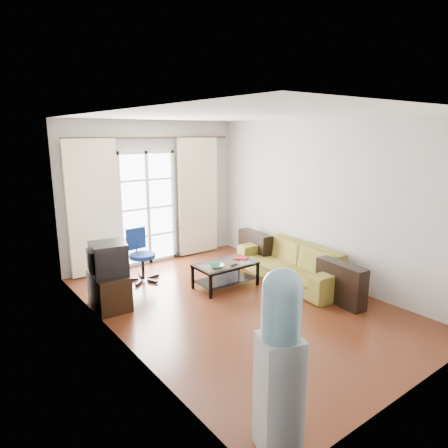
# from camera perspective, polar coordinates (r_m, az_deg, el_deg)

# --- Properties ---
(floor) EXTENTS (5.20, 5.20, 0.00)m
(floor) POSITION_cam_1_polar(r_m,az_deg,el_deg) (6.02, 1.96, -11.31)
(floor) COLOR #5F2C16
(floor) RESTS_ON ground
(ceiling) EXTENTS (5.20, 5.20, 0.00)m
(ceiling) POSITION_cam_1_polar(r_m,az_deg,el_deg) (5.50, 2.18, 15.30)
(ceiling) COLOR white
(ceiling) RESTS_ON wall_back
(wall_back) EXTENTS (3.60, 0.02, 2.70)m
(wall_back) POSITION_cam_1_polar(r_m,az_deg,el_deg) (7.77, -10.12, 4.43)
(wall_back) COLOR #BCB8B3
(wall_back) RESTS_ON floor
(wall_front) EXTENTS (3.60, 0.02, 2.70)m
(wall_front) POSITION_cam_1_polar(r_m,az_deg,el_deg) (4.00, 26.27, -4.74)
(wall_front) COLOR #BCB8B3
(wall_front) RESTS_ON floor
(wall_left) EXTENTS (0.02, 5.20, 2.70)m
(wall_left) POSITION_cam_1_polar(r_m,az_deg,el_deg) (4.71, -15.22, -1.31)
(wall_left) COLOR #BCB8B3
(wall_left) RESTS_ON floor
(wall_right) EXTENTS (0.02, 5.20, 2.70)m
(wall_right) POSITION_cam_1_polar(r_m,az_deg,el_deg) (6.86, 13.85, 3.15)
(wall_right) COLOR #BCB8B3
(wall_right) RESTS_ON floor
(french_door) EXTENTS (1.16, 0.06, 2.15)m
(french_door) POSITION_cam_1_polar(r_m,az_deg,el_deg) (7.70, -10.84, 2.24)
(french_door) COLOR white
(french_door) RESTS_ON wall_back
(curtain_rod) EXTENTS (3.30, 0.04, 0.04)m
(curtain_rod) POSITION_cam_1_polar(r_m,az_deg,el_deg) (7.60, -10.08, 12.04)
(curtain_rod) COLOR #4C3F2D
(curtain_rod) RESTS_ON wall_back
(curtain_left) EXTENTS (0.90, 0.07, 2.35)m
(curtain_left) POSITION_cam_1_polar(r_m,az_deg,el_deg) (7.23, -18.14, 2.14)
(curtain_left) COLOR #FFF7CD
(curtain_left) RESTS_ON curtain_rod
(curtain_right) EXTENTS (0.90, 0.07, 2.35)m
(curtain_right) POSITION_cam_1_polar(r_m,az_deg,el_deg) (8.16, -3.73, 3.93)
(curtain_right) COLOR #FFF7CD
(curtain_right) RESTS_ON curtain_rod
(radiator) EXTENTS (0.64, 0.12, 0.64)m
(radiator) POSITION_cam_1_polar(r_m,az_deg,el_deg) (8.28, -4.59, -2.11)
(radiator) COLOR gray
(radiator) RESTS_ON floor
(sofa) EXTENTS (2.31, 1.26, 0.63)m
(sofa) POSITION_cam_1_polar(r_m,az_deg,el_deg) (6.89, 9.71, -5.52)
(sofa) COLOR brown
(sofa) RESTS_ON floor
(coffee_table) EXTENTS (1.01, 0.58, 0.41)m
(coffee_table) POSITION_cam_1_polar(r_m,az_deg,el_deg) (6.54, 0.21, -6.82)
(coffee_table) COLOR silver
(coffee_table) RESTS_ON floor
(bowl) EXTENTS (0.41, 0.41, 0.06)m
(bowl) POSITION_cam_1_polar(r_m,az_deg,el_deg) (6.25, -1.10, -6.09)
(bowl) COLOR #2F823E
(bowl) RESTS_ON coffee_table
(book) EXTENTS (0.41, 0.41, 0.02)m
(book) POSITION_cam_1_polar(r_m,az_deg,el_deg) (6.65, 2.25, -5.08)
(book) COLOR #A8141B
(book) RESTS_ON coffee_table
(remote) EXTENTS (0.15, 0.08, 0.02)m
(remote) POSITION_cam_1_polar(r_m,az_deg,el_deg) (6.39, 1.42, -5.86)
(remote) COLOR black
(remote) RESTS_ON coffee_table
(tv_stand) EXTENTS (0.49, 0.70, 0.50)m
(tv_stand) POSITION_cam_1_polar(r_m,az_deg,el_deg) (6.05, -16.05, -9.17)
(tv_stand) COLOR black
(tv_stand) RESTS_ON floor
(crt_tv) EXTENTS (0.57, 0.57, 0.46)m
(crt_tv) POSITION_cam_1_polar(r_m,az_deg,el_deg) (5.90, -16.35, -4.82)
(crt_tv) COLOR black
(crt_tv) RESTS_ON tv_stand
(task_chair) EXTENTS (0.65, 0.65, 0.89)m
(task_chair) POSITION_cam_1_polar(r_m,az_deg,el_deg) (6.97, -11.63, -5.82)
(task_chair) COLOR black
(task_chair) RESTS_ON floor
(water_cooler) EXTENTS (0.40, 0.40, 1.53)m
(water_cooler) POSITION_cam_1_polar(r_m,az_deg,el_deg) (3.22, 7.98, -18.57)
(water_cooler) COLOR white
(water_cooler) RESTS_ON floor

